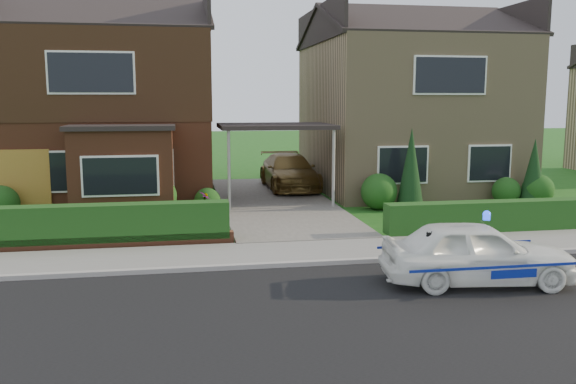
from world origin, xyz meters
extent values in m
plane|color=#195015|center=(0.00, 0.00, 0.00)|extent=(120.00, 120.00, 0.00)
cube|color=black|center=(0.00, 0.00, 0.00)|extent=(60.00, 6.00, 0.02)
cube|color=#9E9993|center=(0.00, 3.05, 0.06)|extent=(60.00, 0.16, 0.12)
cube|color=slate|center=(0.00, 4.10, 0.05)|extent=(60.00, 2.00, 0.10)
cube|color=#666059|center=(0.00, 11.00, 0.06)|extent=(3.80, 12.00, 0.12)
cube|color=brown|center=(-5.80, 14.00, 2.90)|extent=(7.20, 8.00, 5.80)
cube|color=white|center=(-7.38, 9.98, 1.40)|extent=(1.80, 0.08, 1.30)
cube|color=white|center=(-4.22, 9.98, 1.40)|extent=(1.60, 0.08, 1.30)
cube|color=white|center=(-5.80, 9.98, 4.40)|extent=(2.60, 0.08, 1.30)
cube|color=black|center=(-5.80, 14.00, 4.35)|extent=(7.26, 8.06, 2.90)
cube|color=brown|center=(-4.94, 9.30, 1.35)|extent=(3.00, 1.40, 2.70)
cube|color=black|center=(-4.94, 9.30, 2.77)|extent=(3.20, 1.60, 0.14)
cube|color=tan|center=(5.80, 14.00, 2.90)|extent=(7.20, 8.00, 5.80)
cube|color=white|center=(4.22, 9.98, 1.40)|extent=(1.80, 0.08, 1.30)
cube|color=white|center=(7.38, 9.98, 1.40)|extent=(1.60, 0.08, 1.30)
cube|color=white|center=(5.80, 9.98, 4.40)|extent=(2.60, 0.08, 1.30)
cube|color=black|center=(0.00, 11.00, 2.70)|extent=(3.80, 3.00, 0.14)
cylinder|color=gray|center=(-1.70, 9.60, 1.35)|extent=(0.10, 0.10, 2.70)
cylinder|color=gray|center=(1.70, 9.60, 1.35)|extent=(0.10, 0.10, 2.70)
cube|color=olive|center=(-8.25, 9.96, 1.05)|extent=(2.20, 0.10, 2.10)
cube|color=brown|center=(-5.80, 5.30, 0.18)|extent=(7.70, 0.25, 0.36)
cube|color=#133D14|center=(-5.80, 5.45, 0.00)|extent=(7.50, 0.55, 0.90)
cube|color=#133D14|center=(5.80, 5.35, 0.00)|extent=(7.50, 0.55, 0.80)
sphere|color=#133D14|center=(-8.50, 9.50, 0.54)|extent=(1.08, 1.08, 1.08)
sphere|color=#133D14|center=(-4.00, 9.30, 0.66)|extent=(1.32, 1.32, 1.32)
sphere|color=#133D14|center=(-2.40, 9.60, 0.42)|extent=(0.84, 0.84, 0.84)
sphere|color=#133D14|center=(3.20, 9.40, 0.60)|extent=(1.20, 1.20, 1.20)
sphere|color=#133D14|center=(7.80, 9.50, 0.48)|extent=(0.96, 0.96, 0.96)
sphere|color=#133D14|center=(8.80, 9.20, 0.54)|extent=(1.08, 1.08, 1.08)
cone|color=black|center=(4.20, 9.20, 1.30)|extent=(0.90, 0.90, 2.60)
cone|color=black|center=(8.60, 9.20, 1.10)|extent=(0.90, 0.90, 2.20)
imported|color=white|center=(2.46, 1.20, 0.63)|extent=(1.94, 3.85, 1.26)
sphere|color=#193FF2|center=(2.64, 1.20, 1.34)|extent=(0.17, 0.17, 0.17)
cube|color=navy|center=(2.46, 0.45, 0.58)|extent=(3.40, 0.02, 0.05)
cube|color=navy|center=(2.46, 1.95, 0.58)|extent=(3.40, 0.02, 0.05)
ellipsoid|color=black|center=(1.42, 1.10, 0.89)|extent=(0.22, 0.17, 0.21)
sphere|color=white|center=(1.44, 1.04, 0.88)|extent=(0.11, 0.11, 0.11)
sphere|color=black|center=(1.44, 1.08, 1.03)|extent=(0.13, 0.13, 0.13)
cone|color=black|center=(1.40, 1.09, 1.10)|extent=(0.04, 0.04, 0.05)
cone|color=black|center=(1.49, 1.09, 1.10)|extent=(0.04, 0.04, 0.05)
imported|color=brown|center=(1.00, 13.88, 0.79)|extent=(1.94, 4.63, 1.34)
imported|color=gray|center=(-5.35, 7.52, 0.37)|extent=(0.46, 0.38, 0.75)
imported|color=gray|center=(-2.50, 8.98, 0.40)|extent=(0.46, 0.46, 0.79)
camera|label=1|loc=(-3.20, -9.55, 3.62)|focal=38.00mm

